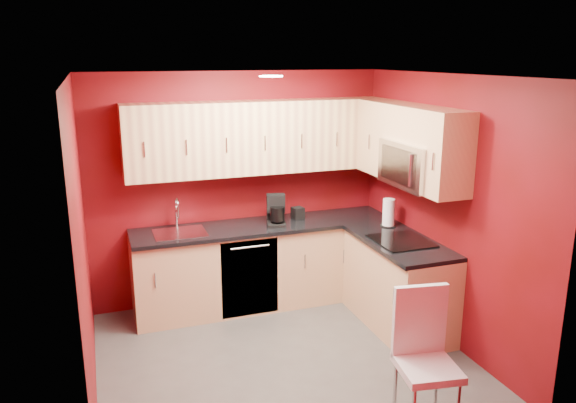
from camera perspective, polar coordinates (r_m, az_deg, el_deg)
floor at (r=5.26m, az=-0.49°, el=-15.70°), size 3.20×3.20×0.00m
ceiling at (r=4.54m, az=-0.57°, el=12.67°), size 3.20×3.20×0.00m
wall_back at (r=6.14m, az=-5.07°, el=1.36°), size 3.20×0.00×3.20m
wall_front at (r=3.45m, az=7.68°, el=-9.55°), size 3.20×0.00×3.20m
wall_left at (r=4.52m, az=-20.16°, el=-4.43°), size 0.00×3.00×3.00m
wall_right at (r=5.46m, az=15.57°, el=-0.83°), size 0.00×3.00×3.00m
base_cabinets_back at (r=6.15m, az=-2.38°, el=-6.51°), size 2.80×0.60×0.87m
base_cabinets_right at (r=5.76m, az=11.11°, el=-8.30°), size 0.60×1.30×0.87m
countertop_back at (r=5.99m, az=-2.39°, el=-2.50°), size 2.80×0.63×0.04m
countertop_right at (r=5.58m, az=11.28°, el=-4.08°), size 0.63×1.27×0.04m
upper_cabinets_back at (r=5.92m, az=-2.88°, el=6.57°), size 2.80×0.35×0.75m
upper_cabinets_right at (r=5.60m, az=11.97°, el=6.45°), size 0.35×1.55×0.75m
microwave at (r=5.42m, az=12.87°, el=3.69°), size 0.42×0.76×0.42m
cooktop at (r=5.55m, az=11.44°, el=-3.95°), size 0.50×0.55×0.01m
sink at (r=5.81m, az=-10.97°, el=-2.77°), size 0.52×0.42×0.35m
dishwasher_front at (r=5.83m, az=-3.90°, el=-7.77°), size 0.60×0.02×0.82m
downlight at (r=4.82m, az=-1.75°, el=12.61°), size 0.20×0.20×0.01m
coffee_maker at (r=5.91m, az=-1.20°, el=-0.92°), size 0.25×0.30×0.32m
napkin_holder at (r=6.17m, az=1.00°, el=-1.17°), size 0.13×0.13×0.13m
paper_towel at (r=5.97m, az=10.18°, el=-1.12°), size 0.17×0.17×0.29m
dining_chair at (r=4.34m, az=14.04°, el=-15.45°), size 0.48×0.49×1.02m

